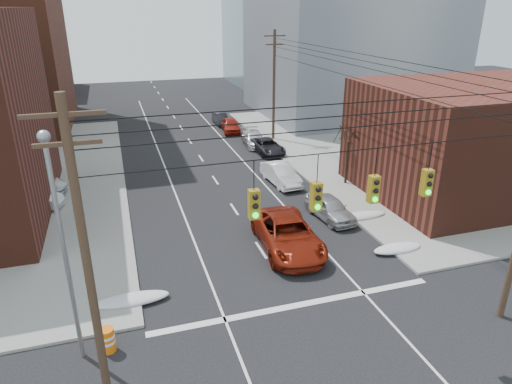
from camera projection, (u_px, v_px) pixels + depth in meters
sidewalk_ne at (465, 142)px, 47.02m from camera, size 40.00×40.00×0.15m
building_office at (351, 11)px, 55.96m from camera, size 22.00×20.00×25.00m
building_glass at (289, 19)px, 80.04m from camera, size 20.00×18.00×22.00m
building_storefront at (478, 140)px, 33.33m from camera, size 16.00×12.00×8.00m
utility_pole_left at (87, 265)px, 13.82m from camera, size 2.20×0.28×11.00m
utility_pole_far at (274, 84)px, 45.92m from camera, size 2.20×0.28×11.00m
traffic_signals at (346, 191)px, 15.66m from camera, size 17.00×0.42×2.02m
street_light at (61, 233)px, 16.29m from camera, size 0.44×0.44×9.32m
bare_tree at (347, 156)px, 35.16m from camera, size 2.09×2.20×4.93m
snow_nw at (132, 300)px, 21.53m from camera, size 3.50×1.08×0.42m
snow_ne at (397, 248)px, 26.08m from camera, size 3.00×1.08×0.42m
snow_east_far at (358, 216)px, 30.05m from camera, size 4.00×1.08×0.42m
red_pickup at (288, 234)px, 26.17m from camera, size 3.48×6.83×1.85m
parked_car_a at (330, 208)px, 30.01m from camera, size 2.28×4.60×1.51m
parked_car_b at (281, 174)px, 35.94m from camera, size 2.02×4.90×1.58m
parked_car_c at (268, 146)px, 43.45m from camera, size 2.51×5.03×1.37m
parked_car_d at (254, 139)px, 45.88m from camera, size 2.43×5.05×1.42m
parked_car_e at (231, 125)px, 50.77m from camera, size 2.35×4.66×1.52m
parked_car_f at (221, 119)px, 54.20m from camera, size 1.41×3.96×1.30m
lot_car_a at (30, 199)px, 31.10m from camera, size 4.52×2.64×1.41m
lot_car_b at (33, 186)px, 33.56m from camera, size 5.08×3.03×1.32m
construction_barrel at (107, 340)px, 18.44m from camera, size 0.75×0.75×1.07m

